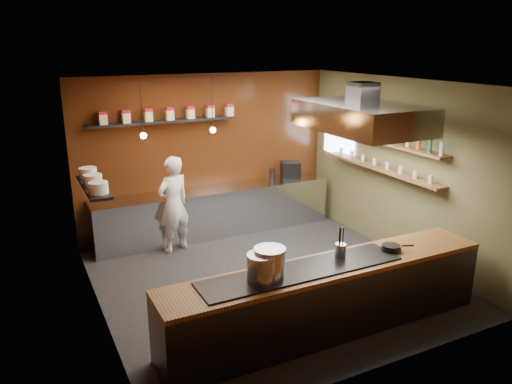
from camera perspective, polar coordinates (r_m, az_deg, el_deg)
floor at (r=7.90m, az=1.44°, el=-9.92°), size 5.00×5.00×0.00m
back_wall at (r=9.56m, az=-5.54°, el=4.34°), size 5.00×0.00×5.00m
left_wall at (r=6.60m, az=-18.02°, el=-2.17°), size 0.00×5.00×5.00m
right_wall at (r=8.76m, az=16.14°, el=2.60°), size 0.00×5.00×5.00m
ceiling at (r=7.07m, az=1.62°, el=12.32°), size 5.00×5.00×0.00m
window_pane at (r=9.94m, az=9.51°, el=7.03°), size 0.00×1.00×1.00m
prep_counter at (r=9.54m, az=-4.64°, el=-2.20°), size 4.60×0.65×0.90m
pass_counter at (r=6.47m, az=8.22°, el=-11.87°), size 4.40×0.72×0.94m
tin_shelf at (r=9.02m, az=-10.72°, el=7.91°), size 2.60×0.26×0.04m
plate_shelf at (r=7.56m, az=-18.07°, el=0.60°), size 0.30×1.40×0.04m
bottle_shelf_upper at (r=8.79m, az=14.27°, el=5.60°), size 0.26×2.80×0.04m
bottle_shelf_lower at (r=8.89m, az=14.06°, el=2.63°), size 0.26×2.80×0.04m
extractor_hood at (r=7.51m, az=11.95°, el=8.43°), size 1.20×2.00×0.72m
pendant_left at (r=8.27m, az=-12.77°, el=6.65°), size 0.10×0.10×0.95m
pendant_right at (r=8.63m, az=-4.97°, el=7.41°), size 0.10×0.10×0.95m
storage_tins at (r=9.04m, az=-9.85°, el=8.82°), size 2.43×0.13×0.22m
plate_stacks at (r=7.53m, az=-18.14°, el=1.33°), size 0.26×1.16×0.16m
bottles at (r=8.76m, az=14.34°, el=6.49°), size 0.06×2.66×0.24m
wine_glasses at (r=8.87m, az=14.09°, el=3.16°), size 0.07×2.37×0.13m
stockpot_large at (r=5.78m, az=1.57°, el=-8.09°), size 0.48×0.48×0.36m
stockpot_small at (r=5.71m, az=0.67°, el=-8.63°), size 0.44×0.44×0.32m
utensil_crock at (r=6.42m, az=9.64°, el=-6.62°), size 0.18×0.18×0.18m
frying_pan at (r=6.81m, az=15.23°, el=-6.11°), size 0.41×0.26×0.07m
butter_jar at (r=6.81m, az=15.91°, el=-6.26°), size 0.11×0.11×0.08m
espresso_machine at (r=9.99m, az=3.96°, el=2.46°), size 0.46×0.45×0.36m
chef at (r=8.74m, az=-9.42°, el=-1.41°), size 0.72×0.59×1.70m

